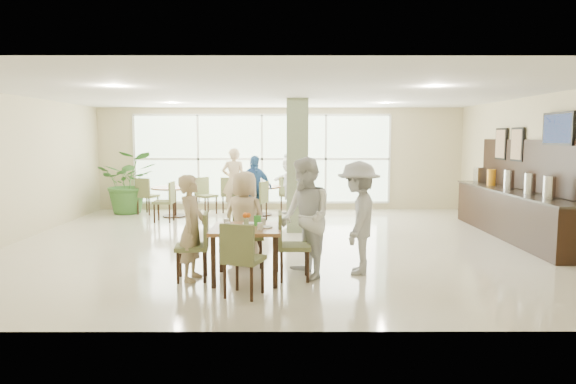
{
  "coord_description": "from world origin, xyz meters",
  "views": [
    {
      "loc": [
        0.18,
        -9.62,
        2.01
      ],
      "look_at": [
        0.2,
        -1.2,
        1.1
      ],
      "focal_mm": 32.0,
      "sensor_mm": 36.0,
      "label": 1
    }
  ],
  "objects_px": {
    "buffet_counter": "(513,210)",
    "teen_left": "(192,228)",
    "round_table_left": "(174,194)",
    "potted_plant": "(129,182)",
    "adult_b": "(291,184)",
    "round_table_right": "(260,193)",
    "teen_far": "(245,218)",
    "teen_standing": "(358,218)",
    "main_table": "(246,234)",
    "adult_a": "(254,188)",
    "adult_standing": "(234,181)",
    "teen_right": "(305,218)"
  },
  "relations": [
    {
      "from": "buffet_counter",
      "to": "teen_left",
      "type": "relative_size",
      "value": 3.16
    },
    {
      "from": "round_table_left",
      "to": "potted_plant",
      "type": "distance_m",
      "value": 1.43
    },
    {
      "from": "round_table_left",
      "to": "teen_left",
      "type": "relative_size",
      "value": 0.77
    },
    {
      "from": "potted_plant",
      "to": "adult_b",
      "type": "bearing_deg",
      "value": -3.72
    },
    {
      "from": "round_table_left",
      "to": "round_table_right",
      "type": "relative_size",
      "value": 1.07
    },
    {
      "from": "adult_b",
      "to": "round_table_left",
      "type": "bearing_deg",
      "value": -104.19
    },
    {
      "from": "buffet_counter",
      "to": "teen_far",
      "type": "height_order",
      "value": "buffet_counter"
    },
    {
      "from": "teen_far",
      "to": "teen_standing",
      "type": "bearing_deg",
      "value": -173.21
    },
    {
      "from": "round_table_right",
      "to": "teen_left",
      "type": "bearing_deg",
      "value": -96.12
    },
    {
      "from": "main_table",
      "to": "round_table_right",
      "type": "bearing_deg",
      "value": 91.15
    },
    {
      "from": "main_table",
      "to": "round_table_left",
      "type": "xyz_separation_m",
      "value": [
        -2.27,
        5.77,
        -0.08
      ]
    },
    {
      "from": "potted_plant",
      "to": "adult_a",
      "type": "distance_m",
      "value": 3.51
    },
    {
      "from": "main_table",
      "to": "teen_far",
      "type": "height_order",
      "value": "teen_far"
    },
    {
      "from": "potted_plant",
      "to": "adult_standing",
      "type": "height_order",
      "value": "adult_standing"
    },
    {
      "from": "adult_a",
      "to": "adult_b",
      "type": "xyz_separation_m",
      "value": [
        0.89,
        0.8,
        0.02
      ]
    },
    {
      "from": "teen_standing",
      "to": "adult_b",
      "type": "bearing_deg",
      "value": -157.33
    },
    {
      "from": "potted_plant",
      "to": "teen_right",
      "type": "distance_m",
      "value": 7.62
    },
    {
      "from": "round_table_right",
      "to": "adult_b",
      "type": "bearing_deg",
      "value": 3.53
    },
    {
      "from": "teen_left",
      "to": "adult_standing",
      "type": "bearing_deg",
      "value": 7.32
    },
    {
      "from": "potted_plant",
      "to": "teen_standing",
      "type": "xyz_separation_m",
      "value": [
        5.18,
        -5.98,
        0.01
      ]
    },
    {
      "from": "round_table_right",
      "to": "teen_right",
      "type": "relative_size",
      "value": 0.62
    },
    {
      "from": "main_table",
      "to": "round_table_left",
      "type": "distance_m",
      "value": 6.2
    },
    {
      "from": "round_table_left",
      "to": "teen_far",
      "type": "distance_m",
      "value": 5.37
    },
    {
      "from": "round_table_left",
      "to": "teen_standing",
      "type": "relative_size",
      "value": 0.69
    },
    {
      "from": "main_table",
      "to": "adult_a",
      "type": "height_order",
      "value": "adult_a"
    },
    {
      "from": "round_table_right",
      "to": "buffet_counter",
      "type": "xyz_separation_m",
      "value": [
        5.21,
        -2.95,
        -0.01
      ]
    },
    {
      "from": "teen_right",
      "to": "buffet_counter",
      "type": "bearing_deg",
      "value": 105.09
    },
    {
      "from": "round_table_right",
      "to": "teen_right",
      "type": "bearing_deg",
      "value": -80.82
    },
    {
      "from": "adult_standing",
      "to": "teen_far",
      "type": "bearing_deg",
      "value": 94.04
    },
    {
      "from": "round_table_right",
      "to": "teen_left",
      "type": "distance_m",
      "value": 6.04
    },
    {
      "from": "main_table",
      "to": "round_table_left",
      "type": "height_order",
      "value": "same"
    },
    {
      "from": "round_table_left",
      "to": "teen_standing",
      "type": "height_order",
      "value": "teen_standing"
    },
    {
      "from": "round_table_left",
      "to": "adult_standing",
      "type": "distance_m",
      "value": 1.56
    },
    {
      "from": "round_table_left",
      "to": "teen_far",
      "type": "relative_size",
      "value": 0.78
    },
    {
      "from": "main_table",
      "to": "round_table_left",
      "type": "bearing_deg",
      "value": 111.51
    },
    {
      "from": "teen_far",
      "to": "adult_b",
      "type": "xyz_separation_m",
      "value": [
        0.76,
        5.19,
        0.06
      ]
    },
    {
      "from": "adult_a",
      "to": "adult_b",
      "type": "height_order",
      "value": "adult_b"
    },
    {
      "from": "round_table_left",
      "to": "buffet_counter",
      "type": "bearing_deg",
      "value": -20.26
    },
    {
      "from": "teen_left",
      "to": "potted_plant",
      "type": "bearing_deg",
      "value": 30.78
    },
    {
      "from": "buffet_counter",
      "to": "adult_b",
      "type": "height_order",
      "value": "buffet_counter"
    },
    {
      "from": "main_table",
      "to": "teen_standing",
      "type": "distance_m",
      "value": 1.66
    },
    {
      "from": "teen_right",
      "to": "teen_left",
      "type": "bearing_deg",
      "value": -105.83
    },
    {
      "from": "round_table_left",
      "to": "teen_right",
      "type": "bearing_deg",
      "value": -61.26
    },
    {
      "from": "teen_right",
      "to": "adult_standing",
      "type": "height_order",
      "value": "teen_right"
    },
    {
      "from": "teen_standing",
      "to": "adult_a",
      "type": "distance_m",
      "value": 5.24
    },
    {
      "from": "teen_standing",
      "to": "adult_a",
      "type": "xyz_separation_m",
      "value": [
        -1.84,
        4.91,
        -0.05
      ]
    },
    {
      "from": "potted_plant",
      "to": "teen_left",
      "type": "relative_size",
      "value": 1.1
    },
    {
      "from": "adult_a",
      "to": "teen_right",
      "type": "bearing_deg",
      "value": -102.49
    },
    {
      "from": "round_table_right",
      "to": "teen_left",
      "type": "height_order",
      "value": "teen_left"
    },
    {
      "from": "main_table",
      "to": "teen_left",
      "type": "xyz_separation_m",
      "value": [
        -0.76,
        0.0,
        0.08
      ]
    }
  ]
}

